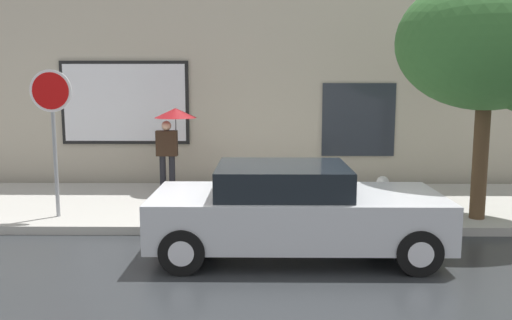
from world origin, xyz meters
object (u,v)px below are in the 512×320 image
object	(u,v)px
parked_car	(294,210)
pedestrian_with_umbrella	(173,126)
stop_sign	(52,114)
street_tree	(498,47)
fire_hydrant	(382,196)

from	to	relation	value
parked_car	pedestrian_with_umbrella	bearing A→B (deg)	121.76
parked_car	stop_sign	distance (m)	4.77
parked_car	street_tree	size ratio (longest dim) A/B	0.99
street_tree	stop_sign	xyz separation A→B (m)	(-7.86, 0.10, -1.16)
stop_sign	pedestrian_with_umbrella	bearing A→B (deg)	53.49
parked_car	street_tree	bearing A→B (deg)	23.51
pedestrian_with_umbrella	stop_sign	size ratio (longest dim) A/B	0.70
fire_hydrant	stop_sign	xyz separation A→B (m)	(-6.04, -0.26, 1.55)
parked_car	stop_sign	size ratio (longest dim) A/B	1.61
fire_hydrant	pedestrian_with_umbrella	distance (m)	4.91
stop_sign	street_tree	bearing A→B (deg)	-0.74
street_tree	stop_sign	world-z (taller)	street_tree
pedestrian_with_umbrella	stop_sign	distance (m)	2.98
street_tree	stop_sign	bearing A→B (deg)	179.26
parked_car	street_tree	distance (m)	4.66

